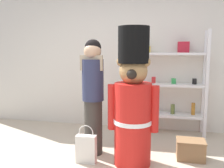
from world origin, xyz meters
TOP-DOWN VIEW (x-y plane):
  - back_wall at (0.00, 2.20)m, footprint 6.40×0.12m
  - merchandise_shelf at (0.65, 1.98)m, footprint 1.41×0.35m
  - teddy_bear_guard at (0.28, 0.67)m, footprint 0.63×0.48m
  - person_shopper at (-0.29, 0.87)m, footprint 0.30×0.29m
  - shopping_bag at (-0.30, 0.58)m, footprint 0.26×0.11m
  - display_crate at (1.02, 0.96)m, footprint 0.37×0.26m

SIDE VIEW (x-z plane):
  - display_crate at x=1.02m, z-range 0.00..0.26m
  - shopping_bag at x=-0.30m, z-range -0.06..0.43m
  - teddy_bear_guard at x=0.28m, z-range -0.07..1.64m
  - person_shopper at x=-0.29m, z-range 0.07..1.65m
  - merchandise_shelf at x=0.65m, z-range 0.01..1.77m
  - back_wall at x=0.00m, z-range 0.00..2.60m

